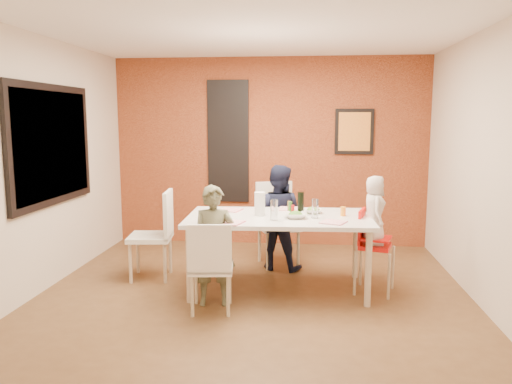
# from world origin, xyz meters

# --- Properties ---
(ground) EXTENTS (4.50, 4.50, 0.00)m
(ground) POSITION_xyz_m (0.00, 0.00, 0.00)
(ground) COLOR brown
(ground) RESTS_ON ground
(ceiling) EXTENTS (4.50, 4.50, 0.02)m
(ceiling) POSITION_xyz_m (0.00, 0.00, 2.70)
(ceiling) COLOR white
(ceiling) RESTS_ON wall_back
(wall_back) EXTENTS (4.50, 0.02, 2.70)m
(wall_back) POSITION_xyz_m (0.00, 2.25, 1.35)
(wall_back) COLOR beige
(wall_back) RESTS_ON ground
(wall_front) EXTENTS (4.50, 0.02, 2.70)m
(wall_front) POSITION_xyz_m (0.00, -2.25, 1.35)
(wall_front) COLOR beige
(wall_front) RESTS_ON ground
(wall_left) EXTENTS (0.02, 4.50, 2.70)m
(wall_left) POSITION_xyz_m (-2.25, 0.00, 1.35)
(wall_left) COLOR beige
(wall_left) RESTS_ON ground
(wall_right) EXTENTS (0.02, 4.50, 2.70)m
(wall_right) POSITION_xyz_m (2.25, 0.00, 1.35)
(wall_right) COLOR beige
(wall_right) RESTS_ON ground
(brick_accent_wall) EXTENTS (4.50, 0.02, 2.70)m
(brick_accent_wall) POSITION_xyz_m (0.00, 2.23, 1.35)
(brick_accent_wall) COLOR maroon
(brick_accent_wall) RESTS_ON ground
(picture_window_frame) EXTENTS (0.05, 1.70, 1.30)m
(picture_window_frame) POSITION_xyz_m (-2.22, 0.20, 1.55)
(picture_window_frame) COLOR black
(picture_window_frame) RESTS_ON wall_left
(picture_window_pane) EXTENTS (0.02, 1.55, 1.15)m
(picture_window_pane) POSITION_xyz_m (-2.21, 0.20, 1.55)
(picture_window_pane) COLOR black
(picture_window_pane) RESTS_ON wall_left
(glassblock_strip) EXTENTS (0.55, 0.03, 1.70)m
(glassblock_strip) POSITION_xyz_m (-0.60, 2.21, 1.50)
(glassblock_strip) COLOR silver
(glassblock_strip) RESTS_ON wall_back
(glassblock_surround) EXTENTS (0.60, 0.03, 1.76)m
(glassblock_surround) POSITION_xyz_m (-0.60, 2.21, 1.50)
(glassblock_surround) COLOR black
(glassblock_surround) RESTS_ON wall_back
(art_print_frame) EXTENTS (0.54, 0.03, 0.64)m
(art_print_frame) POSITION_xyz_m (1.20, 2.21, 1.65)
(art_print_frame) COLOR black
(art_print_frame) RESTS_ON wall_back
(art_print_canvas) EXTENTS (0.44, 0.01, 0.54)m
(art_print_canvas) POSITION_xyz_m (1.20, 2.19, 1.65)
(art_print_canvas) COLOR gold
(art_print_canvas) RESTS_ON wall_back
(dining_table) EXTENTS (1.98, 1.15, 0.81)m
(dining_table) POSITION_xyz_m (0.25, 0.23, 0.73)
(dining_table) COLOR silver
(dining_table) RESTS_ON ground
(chair_near) EXTENTS (0.45, 0.45, 0.88)m
(chair_near) POSITION_xyz_m (-0.35, -0.51, 0.49)
(chair_near) COLOR silver
(chair_near) RESTS_ON ground
(chair_far) EXTENTS (0.61, 0.61, 1.03)m
(chair_far) POSITION_xyz_m (0.17, 1.23, 0.58)
(chair_far) COLOR silver
(chair_far) RESTS_ON ground
(chair_left) EXTENTS (0.52, 0.52, 1.02)m
(chair_left) POSITION_xyz_m (-1.15, 0.48, 0.57)
(chair_left) COLOR white
(chair_left) RESTS_ON ground
(high_chair) EXTENTS (0.46, 0.46, 0.89)m
(high_chair) POSITION_xyz_m (1.23, 0.25, 0.53)
(high_chair) COLOR red
(high_chair) RESTS_ON ground
(child_near) EXTENTS (0.47, 0.35, 1.19)m
(child_near) POSITION_xyz_m (-0.35, -0.27, 0.60)
(child_near) COLOR brown
(child_near) RESTS_ON ground
(child_far) EXTENTS (0.72, 0.62, 1.28)m
(child_far) POSITION_xyz_m (0.20, 0.98, 0.64)
(child_far) COLOR black
(child_far) RESTS_ON ground
(toddler) EXTENTS (0.25, 0.37, 0.72)m
(toddler) POSITION_xyz_m (1.25, 0.24, 0.89)
(toddler) COLOR beige
(toddler) RESTS_ON high_chair
(plate_near_left) EXTENTS (0.31, 0.31, 0.01)m
(plate_near_left) POSITION_xyz_m (-0.21, -0.18, 0.81)
(plate_near_left) COLOR white
(plate_near_left) RESTS_ON dining_table
(plate_far_mid) EXTENTS (0.25, 0.25, 0.01)m
(plate_far_mid) POSITION_xyz_m (0.36, 0.64, 0.81)
(plate_far_mid) COLOR white
(plate_far_mid) RESTS_ON dining_table
(plate_near_right) EXTENTS (0.30, 0.30, 0.01)m
(plate_near_right) POSITION_xyz_m (0.81, -0.07, 0.81)
(plate_near_right) COLOR white
(plate_near_right) RESTS_ON dining_table
(plate_far_left) EXTENTS (0.29, 0.29, 0.01)m
(plate_far_left) POSITION_xyz_m (-0.32, 0.49, 0.81)
(plate_far_left) COLOR white
(plate_far_left) RESTS_ON dining_table
(salad_bowl_a) EXTENTS (0.26, 0.26, 0.06)m
(salad_bowl_a) POSITION_xyz_m (0.43, 0.13, 0.84)
(salad_bowl_a) COLOR white
(salad_bowl_a) RESTS_ON dining_table
(salad_bowl_b) EXTENTS (0.24, 0.24, 0.05)m
(salad_bowl_b) POSITION_xyz_m (0.62, 0.42, 0.83)
(salad_bowl_b) COLOR white
(salad_bowl_b) RESTS_ON dining_table
(wine_bottle) EXTENTS (0.07, 0.07, 0.26)m
(wine_bottle) POSITION_xyz_m (0.48, 0.27, 0.93)
(wine_bottle) COLOR black
(wine_bottle) RESTS_ON dining_table
(wine_glass_a) EXTENTS (0.07, 0.07, 0.21)m
(wine_glass_a) POSITION_xyz_m (0.21, 0.01, 0.91)
(wine_glass_a) COLOR silver
(wine_glass_a) RESTS_ON dining_table
(wine_glass_b) EXTENTS (0.07, 0.07, 0.20)m
(wine_glass_b) POSITION_xyz_m (0.63, 0.16, 0.91)
(wine_glass_b) COLOR white
(wine_glass_b) RESTS_ON dining_table
(paper_towel_roll) EXTENTS (0.11, 0.11, 0.25)m
(paper_towel_roll) POSITION_xyz_m (0.05, 0.23, 0.93)
(paper_towel_roll) COLOR white
(paper_towel_roll) RESTS_ON dining_table
(condiment_red) EXTENTS (0.03, 0.03, 0.12)m
(condiment_red) POSITION_xyz_m (0.40, 0.21, 0.87)
(condiment_red) COLOR red
(condiment_red) RESTS_ON dining_table
(condiment_green) EXTENTS (0.04, 0.04, 0.15)m
(condiment_green) POSITION_xyz_m (0.37, 0.24, 0.88)
(condiment_green) COLOR #377627
(condiment_green) RESTS_ON dining_table
(condiment_brown) EXTENTS (0.04, 0.04, 0.15)m
(condiment_brown) POSITION_xyz_m (0.36, 0.29, 0.88)
(condiment_brown) COLOR brown
(condiment_brown) RESTS_ON dining_table
(sippy_cup) EXTENTS (0.06, 0.06, 0.10)m
(sippy_cup) POSITION_xyz_m (0.93, 0.30, 0.86)
(sippy_cup) COLOR orange
(sippy_cup) RESTS_ON dining_table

